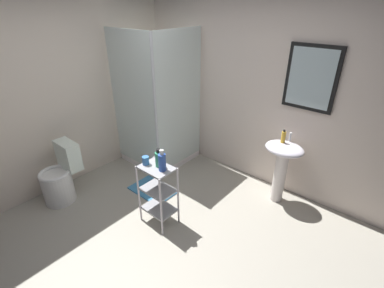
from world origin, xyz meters
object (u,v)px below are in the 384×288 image
object	(u,v)px
hand_soap_bottle	(283,137)
body_wash_bottle_green	(159,159)
rinse_cup	(146,160)
pedestal_sink	(282,161)
toilet	(60,178)
storage_cart	(158,191)
shampoo_bottle_blue	(162,162)
shower_stall	(159,135)
bath_mat	(153,190)

from	to	relation	value
hand_soap_bottle	body_wash_bottle_green	distance (m)	1.48
rinse_cup	hand_soap_bottle	bearing A→B (deg)	53.96
rinse_cup	body_wash_bottle_green	bearing A→B (deg)	25.11
pedestal_sink	body_wash_bottle_green	world-z (taller)	body_wash_bottle_green
toilet	storage_cart	xyz separation A→B (m)	(1.25, 0.51, 0.12)
rinse_cup	pedestal_sink	bearing A→B (deg)	52.49
body_wash_bottle_green	toilet	bearing A→B (deg)	-156.27
storage_cart	shampoo_bottle_blue	world-z (taller)	shampoo_bottle_blue
body_wash_bottle_green	rinse_cup	world-z (taller)	body_wash_bottle_green
pedestal_sink	body_wash_bottle_green	size ratio (longest dim) A/B	3.95
pedestal_sink	shampoo_bottle_blue	xyz separation A→B (m)	(-0.77, -1.26, 0.26)
shower_stall	body_wash_bottle_green	distance (m)	1.40
shower_stall	storage_cart	bearing A→B (deg)	-44.03
shower_stall	shampoo_bottle_blue	size ratio (longest dim) A/B	8.40
shower_stall	storage_cart	size ratio (longest dim) A/B	2.70
storage_cart	shampoo_bottle_blue	size ratio (longest dim) A/B	3.11
shower_stall	hand_soap_bottle	bearing A→B (deg)	10.18
shower_stall	body_wash_bottle_green	xyz separation A→B (m)	(0.99, -0.92, 0.37)
pedestal_sink	rinse_cup	size ratio (longest dim) A/B	8.86
bath_mat	storage_cart	bearing A→B (deg)	-34.16
toilet	hand_soap_bottle	size ratio (longest dim) A/B	4.66
rinse_cup	toilet	bearing A→B (deg)	-156.44
hand_soap_bottle	storage_cart	bearing A→B (deg)	-122.62
storage_cart	toilet	bearing A→B (deg)	-157.57
toilet	rinse_cup	bearing A→B (deg)	23.56
pedestal_sink	bath_mat	bearing A→B (deg)	-145.86
pedestal_sink	body_wash_bottle_green	distance (m)	1.51
pedestal_sink	toilet	distance (m)	2.77
toilet	hand_soap_bottle	bearing A→B (deg)	40.93
hand_soap_bottle	rinse_cup	bearing A→B (deg)	-126.04
body_wash_bottle_green	bath_mat	size ratio (longest dim) A/B	0.34
storage_cart	bath_mat	size ratio (longest dim) A/B	1.23
hand_soap_bottle	shampoo_bottle_blue	xyz separation A→B (m)	(-0.73, -1.27, -0.04)
storage_cart	bath_mat	distance (m)	0.74
shower_stall	toilet	xyz separation A→B (m)	(-0.26, -1.47, -0.15)
shower_stall	pedestal_sink	bearing A→B (deg)	9.51
pedestal_sink	body_wash_bottle_green	xyz separation A→B (m)	(-0.85, -1.22, 0.25)
shower_stall	body_wash_bottle_green	bearing A→B (deg)	-42.78
toilet	body_wash_bottle_green	world-z (taller)	body_wash_bottle_green
storage_cart	body_wash_bottle_green	distance (m)	0.39
rinse_cup	bath_mat	size ratio (longest dim) A/B	0.15
pedestal_sink	rinse_cup	bearing A→B (deg)	-127.51
storage_cart	shampoo_bottle_blue	bearing A→B (deg)	2.82
shower_stall	pedestal_sink	world-z (taller)	shower_stall
shower_stall	rinse_cup	size ratio (longest dim) A/B	21.87
body_wash_bottle_green	shower_stall	bearing A→B (deg)	137.22
bath_mat	toilet	bearing A→B (deg)	-131.17
toilet	shampoo_bottle_blue	distance (m)	1.53
body_wash_bottle_green	bath_mat	xyz separation A→B (m)	(-0.51, 0.30, -0.82)
toilet	storage_cart	distance (m)	1.36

